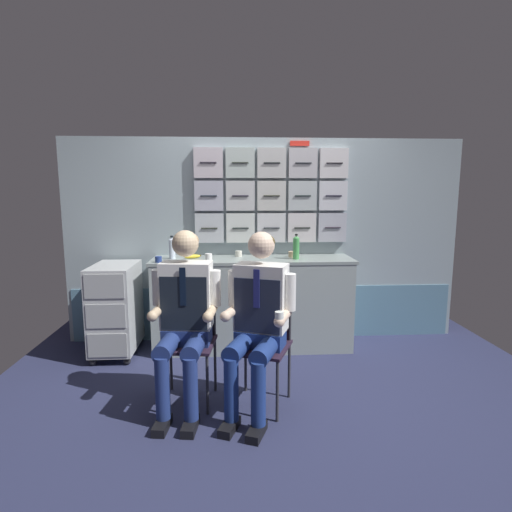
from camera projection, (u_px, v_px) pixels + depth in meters
name	position (u px, v px, depth m)	size (l,w,h in m)	color
ground	(278.00, 400.00, 3.24)	(4.80, 4.80, 0.04)	#292D4D
galley_bulkhead	(265.00, 238.00, 4.42)	(4.20, 0.14, 2.15)	#92A3AA
galley_counter	(253.00, 303.00, 4.23)	(2.02, 0.53, 0.93)	#97A4A0
service_trolley	(116.00, 307.00, 4.03)	(0.40, 0.65, 0.90)	black
folding_chair_left	(190.00, 329.00, 3.19)	(0.44, 0.45, 0.87)	#2D2D33
crew_member_left	(184.00, 311.00, 3.00)	(0.51, 0.66, 1.32)	black
folding_chair_center	(264.00, 332.00, 3.13)	(0.52, 0.52, 0.87)	#2D2D33
crew_member_center	(258.00, 313.00, 2.95)	(0.56, 0.70, 1.32)	black
water_bottle_blue_cap	(296.00, 247.00, 4.09)	(0.06, 0.06, 0.25)	#47A052
water_bottle_clear	(172.00, 248.00, 4.11)	(0.06, 0.06, 0.23)	silver
espresso_cup_small	(158.00, 259.00, 3.92)	(0.06, 0.06, 0.06)	navy
paper_cup_tan	(292.00, 254.00, 4.23)	(0.08, 0.08, 0.06)	tan
coffee_cup_spare	(239.00, 253.00, 4.27)	(0.07, 0.07, 0.06)	silver
paper_cup_blue	(209.00, 257.00, 4.01)	(0.07, 0.07, 0.07)	white
snack_banana	(193.00, 256.00, 4.15)	(0.17, 0.10, 0.04)	yellow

